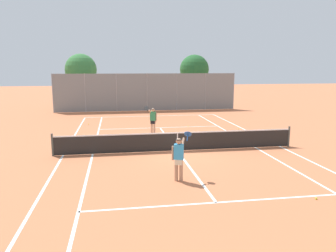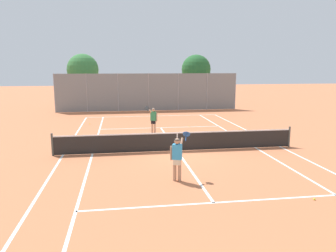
{
  "view_description": "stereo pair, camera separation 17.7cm",
  "coord_description": "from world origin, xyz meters",
  "views": [
    {
      "loc": [
        -2.99,
        -15.55,
        4.12
      ],
      "look_at": [
        -0.23,
        1.5,
        1.0
      ],
      "focal_mm": 35.0,
      "sensor_mm": 36.0,
      "label": 1
    },
    {
      "loc": [
        -2.81,
        -15.57,
        4.12
      ],
      "look_at": [
        -0.23,
        1.5,
        1.0
      ],
      "focal_mm": 35.0,
      "sensor_mm": 36.0,
      "label": 2
    }
  ],
  "objects": [
    {
      "name": "loose_tennis_ball_4",
      "position": [
        -4.95,
        8.52,
        0.03
      ],
      "size": [
        0.07,
        0.07,
        0.07
      ],
      "primitive_type": "sphere",
      "color": "#D1DB33",
      "rests_on": "ground"
    },
    {
      "name": "player_near_side",
      "position": [
        -0.76,
        -4.27,
        0.93
      ],
      "size": [
        0.83,
        0.69,
        1.77
      ],
      "color": "tan",
      "rests_on": "ground"
    },
    {
      "name": "loose_tennis_ball_0",
      "position": [
        5.12,
        4.96,
        0.03
      ],
      "size": [
        0.07,
        0.07,
        0.07
      ],
      "primitive_type": "sphere",
      "color": "#D1DB33",
      "rests_on": "ground"
    },
    {
      "name": "court_line_markings",
      "position": [
        0.0,
        0.0,
        0.0
      ],
      "size": [
        11.1,
        23.9,
        0.01
      ],
      "color": "white",
      "rests_on": "ground"
    },
    {
      "name": "tree_behind_left",
      "position": [
        -6.29,
        19.39,
        3.76
      ],
      "size": [
        3.2,
        3.2,
        5.46
      ],
      "color": "brown",
      "rests_on": "ground"
    },
    {
      "name": "tree_behind_right",
      "position": [
        5.58,
        19.28,
        3.77
      ],
      "size": [
        3.12,
        3.12,
        5.43
      ],
      "color": "brown",
      "rests_on": "ground"
    },
    {
      "name": "loose_tennis_ball_3",
      "position": [
        2.01,
        6.49,
        0.03
      ],
      "size": [
        0.07,
        0.07,
        0.07
      ],
      "primitive_type": "sphere",
      "color": "#D1DB33",
      "rests_on": "ground"
    },
    {
      "name": "back_fence",
      "position": [
        0.0,
        15.34,
        1.77
      ],
      "size": [
        17.19,
        0.08,
        3.54
      ],
      "color": "gray",
      "rests_on": "ground"
    },
    {
      "name": "tennis_net",
      "position": [
        0.0,
        0.0,
        0.51
      ],
      "size": [
        12.0,
        0.1,
        1.07
      ],
      "color": "#474C47",
      "rests_on": "ground"
    },
    {
      "name": "loose_tennis_ball_1",
      "position": [
        3.19,
        -6.67,
        0.03
      ],
      "size": [
        0.07,
        0.07,
        0.07
      ],
      "primitive_type": "sphere",
      "color": "#D1DB33",
      "rests_on": "ground"
    },
    {
      "name": "ground_plane",
      "position": [
        0.0,
        0.0,
        0.0
      ],
      "size": [
        120.0,
        120.0,
        0.0
      ],
      "primitive_type": "plane",
      "color": "#C67047"
    },
    {
      "name": "player_far_left",
      "position": [
        -0.7,
        4.5,
        0.93
      ],
      "size": [
        0.86,
        0.68,
        1.77
      ],
      "color": "#D8A884",
      "rests_on": "ground"
    }
  ]
}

